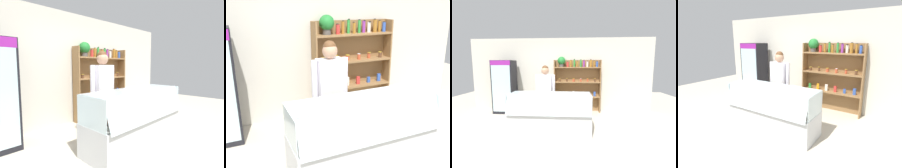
# 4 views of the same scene
# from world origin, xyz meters

# --- Properties ---
(ground_plane) EXTENTS (12.00, 12.00, 0.00)m
(ground_plane) POSITION_xyz_m (0.00, 0.00, 0.00)
(ground_plane) COLOR beige
(back_wall) EXTENTS (6.80, 0.10, 2.70)m
(back_wall) POSITION_xyz_m (0.00, 1.98, 1.35)
(back_wall) COLOR beige
(back_wall) RESTS_ON ground
(shelving_unit) EXTENTS (1.67, 0.29, 2.01)m
(shelving_unit) POSITION_xyz_m (0.59, 1.79, 1.16)
(shelving_unit) COLOR olive
(shelving_unit) RESTS_ON ground
(deli_display_case) EXTENTS (2.07, 0.74, 1.01)m
(deli_display_case) POSITION_xyz_m (-0.07, 0.02, 0.31)
(deli_display_case) COLOR silver
(deli_display_case) RESTS_ON ground
(shop_clerk) EXTENTS (0.58, 0.25, 1.71)m
(shop_clerk) POSITION_xyz_m (-0.30, 0.64, 1.01)
(shop_clerk) COLOR #383D51
(shop_clerk) RESTS_ON ground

